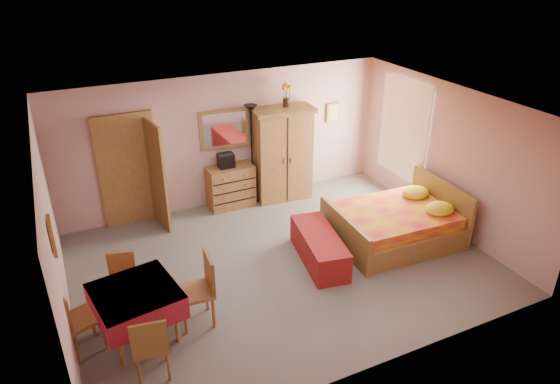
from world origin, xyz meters
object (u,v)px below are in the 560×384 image
stereo (226,160)px  floor_lamp (252,155)px  chair_east (195,291)px  wardrobe (283,154)px  chair_north (123,284)px  chair_south (151,343)px  wall_mirror (224,129)px  dining_table (138,314)px  chest_of_drawers (231,187)px  chair_west (81,318)px  bench (319,247)px  bed (394,216)px  sunflower_vase (286,95)px

stereo → floor_lamp: size_ratio=0.15×
stereo → chair_east: size_ratio=0.29×
wardrobe → chair_north: 4.22m
chair_south → floor_lamp: bearing=61.5°
wall_mirror → dining_table: bearing=-122.6°
wardrobe → chair_north: bearing=-143.6°
chest_of_drawers → dining_table: 3.81m
wall_mirror → chair_north: bearing=-130.3°
floor_lamp → chair_west: 4.63m
floor_lamp → wardrobe: size_ratio=1.06×
chair_east → bench: bearing=-71.1°
chair_north → chair_south: bearing=107.1°
chest_of_drawers → bed: bed is taller
floor_lamp → chair_west: bearing=-140.3°
stereo → bench: bearing=-74.1°
chair_south → wardrobe: bearing=55.0°
bench → chair_east: (-2.25, -0.58, 0.27)m
wardrobe → chest_of_drawers: bearing=-179.8°
wall_mirror → stereo: (-0.07, -0.19, -0.56)m
wardrobe → bed: wardrobe is taller
wall_mirror → chest_of_drawers: bearing=-85.7°
bed → chair_north: (-4.58, 0.12, -0.06)m
chair_west → chair_east: chair_east is taller
wardrobe → chair_east: bearing=-128.3°
wall_mirror → chair_east: wall_mirror is taller
floor_lamp → chair_east: (-2.10, -3.05, -0.49)m
bed → chair_east: (-3.74, -0.60, 0.03)m
bench → chair_west: bearing=-172.8°
chair_west → chair_south: bearing=22.9°
stereo → chair_east: stereo is taller
bed → chair_east: chair_east is taller
dining_table → chair_south: size_ratio=1.11×
stereo → sunflower_vase: 1.70m
chair_north → chair_west: chair_west is taller
chest_of_drawers → chair_north: chest_of_drawers is taller
chair_west → floor_lamp: bearing=111.2°
sunflower_vase → chair_east: (-2.82, -3.00, -1.61)m
chest_of_drawers → dining_table: size_ratio=0.88×
chair_south → chair_west: size_ratio=0.93×
floor_lamp → dining_table: (-2.87, -3.01, -0.63)m
sunflower_vase → bench: size_ratio=0.31×
dining_table → chair_east: 0.78m
stereo → chair_north: bearing=-136.0°
wardrobe → chair_west: 5.04m
bench → chair_south: chair_south is taller
wall_mirror → bed: size_ratio=0.46×
bed → dining_table: size_ratio=2.04×
floor_lamp → bed: bearing=-56.3°
stereo → floor_lamp: 0.55m
chest_of_drawers → chair_west: size_ratio=0.90×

